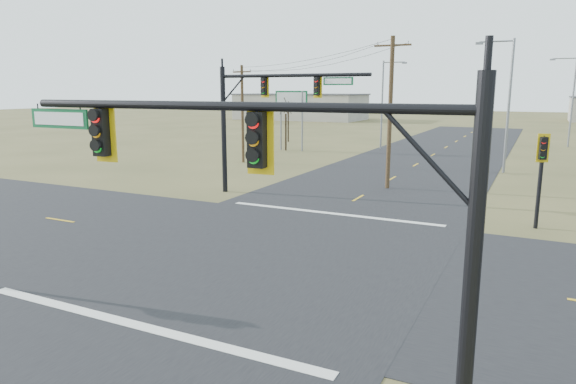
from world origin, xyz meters
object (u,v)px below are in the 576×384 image
object	(u,v)px
streetlight_c	(384,100)
pedestal_signal_ne	(542,160)
streetlight_a	(506,99)
mast_arm_far	(261,104)
streetlight_b	(571,97)
highway_sign	(291,109)
bare_tree_b	(288,102)
mast_arm_near	(268,174)
bare_tree_a	(286,105)
utility_pole_near	(390,111)
utility_pole_far	(242,112)

from	to	relation	value
streetlight_c	pedestal_signal_ne	bearing A→B (deg)	-71.32
streetlight_a	streetlight_c	world-z (taller)	streetlight_a
mast_arm_far	streetlight_b	world-z (taller)	streetlight_b
pedestal_signal_ne	highway_sign	world-z (taller)	highway_sign
streetlight_a	bare_tree_b	world-z (taller)	streetlight_a
pedestal_signal_ne	streetlight_a	world-z (taller)	streetlight_a
mast_arm_near	pedestal_signal_ne	distance (m)	18.94
mast_arm_far	streetlight_a	bearing A→B (deg)	56.23
bare_tree_a	mast_arm_near	bearing A→B (deg)	-63.98
mast_arm_near	streetlight_a	xyz separation A→B (m)	(1.91, 36.07, 0.90)
pedestal_signal_ne	utility_pole_near	size ratio (longest dim) A/B	0.46
streetlight_b	bare_tree_b	size ratio (longest dim) A/B	1.62
utility_pole_near	streetlight_a	xyz separation A→B (m)	(6.40, 10.76, 0.72)
highway_sign	utility_pole_near	bearing A→B (deg)	-72.39
streetlight_c	utility_pole_near	bearing A→B (deg)	-82.77
utility_pole_far	utility_pole_near	bearing A→B (deg)	-23.59
streetlight_c	bare_tree_a	distance (m)	11.10
streetlight_c	utility_pole_far	bearing A→B (deg)	-126.89
streetlight_c	bare_tree_b	distance (m)	13.67
streetlight_a	utility_pole_far	bearing A→B (deg)	-179.69
bare_tree_b	utility_pole_far	bearing A→B (deg)	-75.94
highway_sign	bare_tree_a	bearing A→B (deg)	166.46
mast_arm_far	bare_tree_b	world-z (taller)	mast_arm_far
utility_pole_far	bare_tree_b	size ratio (longest dim) A/B	1.38
utility_pole_far	streetlight_a	distance (m)	22.29
mast_arm_far	utility_pole_near	size ratio (longest dim) A/B	0.99
streetlight_a	bare_tree_a	xyz separation A→B (m)	(-22.61, 6.33, -0.92)
streetlight_b	streetlight_c	bearing A→B (deg)	-140.01
mast_arm_near	streetlight_b	world-z (taller)	streetlight_b
mast_arm_near	streetlight_a	size ratio (longest dim) A/B	0.98
mast_arm_near	bare_tree_b	distance (m)	57.07
mast_arm_near	streetlight_b	xyz separation A→B (m)	(7.37, 60.19, 0.81)
pedestal_signal_ne	highway_sign	distance (m)	34.73
streetlight_c	bare_tree_b	world-z (taller)	streetlight_c
streetlight_a	bare_tree_a	size ratio (longest dim) A/B	1.67
utility_pole_near	streetlight_c	world-z (taller)	utility_pole_near
mast_arm_near	bare_tree_b	size ratio (longest dim) A/B	1.62
utility_pole_near	bare_tree_b	xyz separation A→B (m)	(-20.33, 26.08, -0.09)
mast_arm_near	highway_sign	size ratio (longest dim) A/B	1.59
mast_arm_far	bare_tree_b	bearing A→B (deg)	117.61
pedestal_signal_ne	bare_tree_a	bearing A→B (deg)	119.25
utility_pole_near	streetlight_c	distance (m)	24.24
mast_arm_near	streetlight_c	world-z (taller)	streetlight_c
pedestal_signal_ne	streetlight_c	bearing A→B (deg)	100.91
mast_arm_near	streetlight_b	bearing A→B (deg)	77.63
streetlight_b	streetlight_c	size ratio (longest dim) A/B	1.06
streetlight_b	utility_pole_near	bearing A→B (deg)	-100.55
mast_arm_near	streetlight_c	bearing A→B (deg)	97.89
mast_arm_far	streetlight_a	distance (m)	21.01
utility_pole_near	bare_tree_a	xyz separation A→B (m)	(-16.21, 17.08, -0.20)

